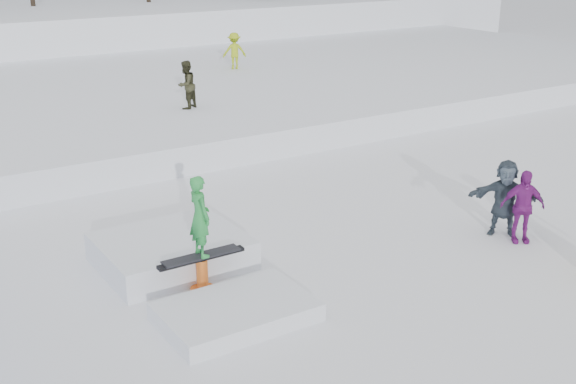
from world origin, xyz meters
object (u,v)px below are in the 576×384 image
walker_olive (186,85)px  walker_ygreen (234,51)px  jib_rail_feature (188,263)px  spectator_purple (522,206)px  spectator_dark (505,198)px

walker_olive → walker_ygreen: walker_olive is taller
walker_olive → walker_ygreen: (4.65, 5.42, -0.02)m
walker_ygreen → jib_rail_feature: bearing=78.2°
walker_ygreen → spectator_purple: (-2.66, -16.76, -0.76)m
spectator_dark → spectator_purple: bearing=-44.1°
walker_olive → spectator_dark: 11.10m
walker_ygreen → spectator_dark: 16.54m
walker_ygreen → spectator_purple: 16.99m
jib_rail_feature → walker_olive: bearing=64.8°
spectator_dark → jib_rail_feature: bearing=-148.4°
walker_olive → spectator_purple: walker_olive is taller
walker_olive → spectator_dark: walker_olive is taller
spectator_dark → jib_rail_feature: jib_rail_feature is taller
walker_olive → jib_rail_feature: bearing=34.3°
walker_ygreen → spectator_dark: (-2.66, -16.31, -0.72)m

